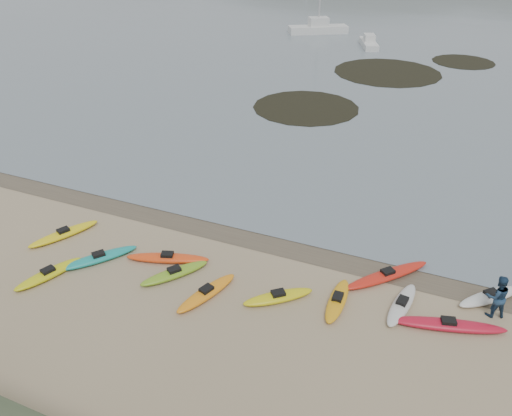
% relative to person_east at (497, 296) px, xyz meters
% --- Properties ---
extents(ground, '(600.00, 600.00, 0.00)m').
position_rel_person_east_xyz_m(ground, '(-11.15, 1.74, -0.96)').
color(ground, tan).
rests_on(ground, ground).
extents(wet_sand, '(60.00, 60.00, 0.00)m').
position_rel_person_east_xyz_m(wet_sand, '(-11.15, 1.44, -0.95)').
color(wet_sand, brown).
rests_on(wet_sand, ground).
extents(kayaks, '(22.32, 9.36, 0.34)m').
position_rel_person_east_xyz_m(kayaks, '(-9.68, -1.97, -0.79)').
color(kayaks, silver).
rests_on(kayaks, ground).
extents(person_east, '(1.13, 1.02, 1.92)m').
position_rel_person_east_xyz_m(person_east, '(0.00, 0.00, 0.00)').
color(person_east, navy).
rests_on(person_east, ground).
extents(kelp_mats, '(18.90, 28.37, 0.04)m').
position_rel_person_east_xyz_m(kelp_mats, '(-10.57, 31.05, -0.93)').
color(kelp_mats, black).
rests_on(kelp_mats, water).
extents(moored_boats, '(82.44, 84.87, 1.25)m').
position_rel_person_east_xyz_m(moored_boats, '(-2.07, 84.06, -0.39)').
color(moored_boats, silver).
rests_on(moored_boats, ground).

